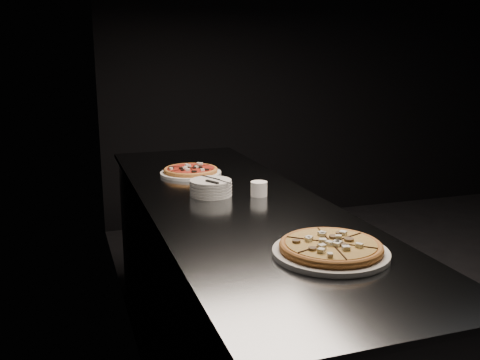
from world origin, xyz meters
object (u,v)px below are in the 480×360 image
object	(u,v)px
pizza_mushroom	(331,248)
counter	(233,298)
cutlery	(213,180)
ramekin	(259,188)
pizza_tomato	(191,171)
plate_stack	(211,188)

from	to	relation	value
pizza_mushroom	counter	bearing A→B (deg)	96.91
cutlery	ramekin	bearing A→B (deg)	-46.27
pizza_mushroom	ramekin	size ratio (longest dim) A/B	5.64
pizza_tomato	cutlery	xyz separation A→B (m)	(-0.00, -0.43, 0.05)
pizza_tomato	plate_stack	world-z (taller)	plate_stack
plate_stack	cutlery	distance (m)	0.04
counter	pizza_tomato	size ratio (longest dim) A/B	6.69
plate_stack	ramekin	xyz separation A→B (m)	(0.19, -0.08, -0.00)
plate_stack	ramekin	world-z (taller)	plate_stack
pizza_tomato	cutlery	distance (m)	0.44
cutlery	pizza_tomato	bearing A→B (deg)	62.70
pizza_mushroom	ramekin	xyz separation A→B (m)	(0.04, 0.73, 0.01)
pizza_mushroom	pizza_tomato	world-z (taller)	pizza_mushroom
pizza_tomato	plate_stack	size ratio (longest dim) A/B	2.02
ramekin	cutlery	bearing A→B (deg)	160.59
counter	pizza_mushroom	world-z (taller)	pizza_mushroom
cutlery	ramekin	world-z (taller)	cutlery
pizza_tomato	plate_stack	xyz separation A→B (m)	(-0.01, -0.42, 0.01)
counter	ramekin	distance (m)	0.51
counter	cutlery	distance (m)	0.54
counter	cutlery	size ratio (longest dim) A/B	12.79
ramekin	plate_stack	bearing A→B (deg)	157.68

